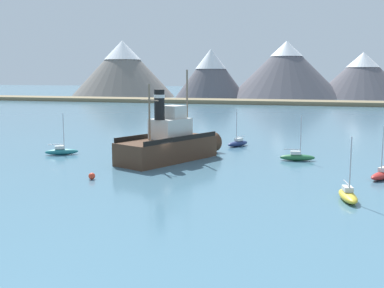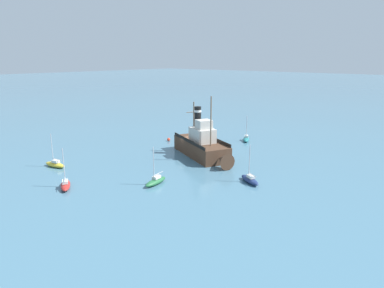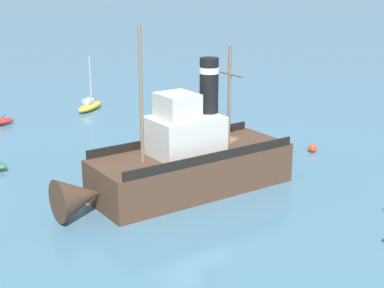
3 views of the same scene
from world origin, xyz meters
name	(u,v)px [view 1 (image 1 of 3)]	position (x,y,z in m)	size (l,w,h in m)	color
ground_plane	(161,165)	(0.00, 0.00, 0.00)	(600.00, 600.00, 0.00)	#477289
mountain_ridge	(322,64)	(13.39, 144.97, 13.18)	(180.42, 54.90, 33.64)	slate
shoreline_strip	(274,102)	(0.00, 105.61, 0.60)	(240.00, 12.00, 1.20)	#7A6B4C
old_tugboat	(171,144)	(0.09, 3.28, 1.83)	(8.98, 14.52, 9.90)	#4C3323
sailboat_yellow	(348,195)	(18.31, -9.43, 0.43)	(1.83, 3.94, 4.90)	gold
sailboat_red	(383,174)	(21.58, -0.73, 0.43)	(2.91, 3.82, 4.90)	#B22823
sailboat_teal	(62,151)	(-13.42, 2.96, 0.43)	(3.84, 2.85, 4.90)	#23757A
sailboat_navy	(238,143)	(5.30, 15.27, 0.43)	(2.78, 3.86, 4.90)	navy
sailboat_green	(297,157)	(13.51, 6.65, 0.43)	(3.93, 1.70, 4.90)	#286B3D
mooring_buoy	(92,176)	(-3.69, -8.09, 0.30)	(0.61, 0.61, 0.61)	red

